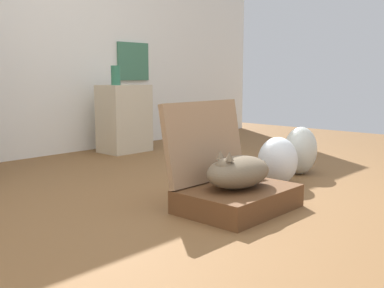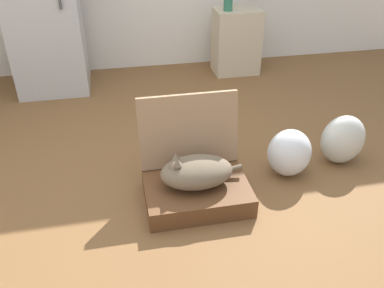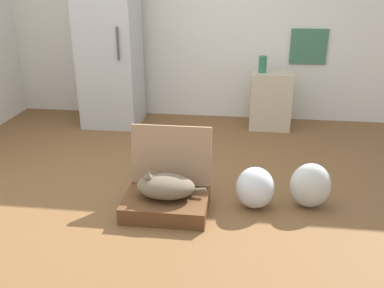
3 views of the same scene
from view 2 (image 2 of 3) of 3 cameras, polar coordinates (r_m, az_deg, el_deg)
name	(u,v)px [view 2 (image 2 of 3)]	position (r m, az deg, el deg)	size (l,w,h in m)	color
ground_plane	(202,182)	(2.71, 1.44, -5.36)	(7.68, 7.68, 0.00)	brown
suitcase_base	(197,192)	(2.52, 0.65, -6.79)	(0.63, 0.47, 0.13)	brown
suitcase_lid	(189,130)	(2.55, -0.47, 1.92)	(0.63, 0.47, 0.04)	#9B7756
cat	(196,172)	(2.42, 0.52, -3.93)	(0.52, 0.28, 0.22)	brown
plastic_bag_white	(289,153)	(2.77, 13.59, -1.21)	(0.29, 0.26, 0.33)	silver
plastic_bag_clear	(343,140)	(3.00, 20.53, 0.58)	(0.31, 0.23, 0.36)	silver
side_table	(236,42)	(4.35, 6.27, 14.18)	(0.46, 0.33, 0.66)	beige
vase_tall	(228,1)	(4.18, 5.14, 19.48)	(0.09, 0.09, 0.18)	#2D7051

